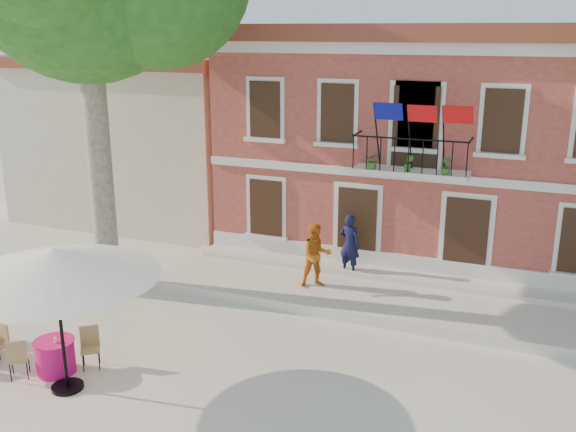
# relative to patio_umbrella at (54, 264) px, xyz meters

# --- Properties ---
(ground) EXTENTS (90.00, 90.00, 0.00)m
(ground) POSITION_rel_patio_umbrella_xyz_m (3.50, 2.54, -2.82)
(ground) COLOR beige
(ground) RESTS_ON ground
(main_building) EXTENTS (13.50, 9.59, 7.50)m
(main_building) POSITION_rel_patio_umbrella_xyz_m (5.50, 12.53, 0.96)
(main_building) COLOR #BB5A43
(main_building) RESTS_ON ground
(neighbor_west) EXTENTS (9.40, 9.40, 6.40)m
(neighbor_west) POSITION_rel_patio_umbrella_xyz_m (-6.00, 13.54, 0.40)
(neighbor_west) COLOR beige
(neighbor_west) RESTS_ON ground
(terrace) EXTENTS (14.00, 3.40, 0.30)m
(terrace) POSITION_rel_patio_umbrella_xyz_m (5.50, 6.94, -2.67)
(terrace) COLOR silver
(terrace) RESTS_ON ground
(patio_umbrella) EXTENTS (4.22, 4.22, 3.14)m
(patio_umbrella) POSITION_rel_patio_umbrella_xyz_m (0.00, 0.00, 0.00)
(patio_umbrella) COLOR black
(patio_umbrella) RESTS_ON ground
(pedestrian_navy) EXTENTS (0.76, 0.60, 1.85)m
(pedestrian_navy) POSITION_rel_patio_umbrella_xyz_m (3.85, 7.92, -1.60)
(pedestrian_navy) COLOR black
(pedestrian_navy) RESTS_ON terrace
(pedestrian_orange) EXTENTS (1.12, 1.07, 1.83)m
(pedestrian_orange) POSITION_rel_patio_umbrella_xyz_m (3.25, 6.63, -1.61)
(pedestrian_orange) COLOR #CC6718
(pedestrian_orange) RESTS_ON terrace
(cafe_table_1) EXTENTS (1.78, 1.50, 0.95)m
(cafe_table_1) POSITION_rel_patio_umbrella_xyz_m (-0.69, 0.46, -2.40)
(cafe_table_1) COLOR #EA166F
(cafe_table_1) RESTS_ON ground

